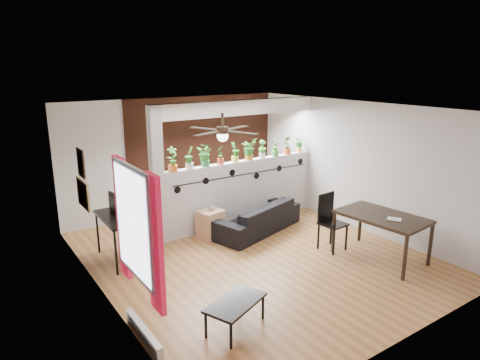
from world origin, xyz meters
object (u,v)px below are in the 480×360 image
object	(u,v)px
folding_chair	(329,216)
ceiling_fan	(223,132)
sofa	(257,218)
office_chair	(141,236)
dining_table	(382,220)
potted_plant_3	(220,154)
potted_plant_1	(189,157)
potted_plant_4	(235,151)
potted_plant_5	(249,148)
potted_plant_6	(262,148)
potted_plant_7	(275,146)
cup	(212,208)
potted_plant_9	(299,144)
potted_plant_2	(205,154)
computer_desk	(119,220)
coffee_table	(235,304)
potted_plant_8	(287,144)
potted_plant_0	(173,158)

from	to	relation	value
folding_chair	ceiling_fan	bearing A→B (deg)	174.24
sofa	folding_chair	bearing A→B (deg)	96.40
office_chair	dining_table	world-z (taller)	office_chair
potted_plant_3	potted_plant_1	bearing A→B (deg)	180.00
ceiling_fan	potted_plant_4	world-z (taller)	ceiling_fan
folding_chair	dining_table	bearing A→B (deg)	-63.08
potted_plant_5	potted_plant_6	xyz separation A→B (m)	(0.35, 0.00, -0.04)
potted_plant_1	potted_plant_7	size ratio (longest dim) A/B	1.01
cup	potted_plant_9	bearing A→B (deg)	7.68
potted_plant_2	potted_plant_7	distance (m)	1.76
potted_plant_5	folding_chair	size ratio (longest dim) A/B	0.44
computer_desk	office_chair	size ratio (longest dim) A/B	1.27
potted_plant_3	potted_plant_6	size ratio (longest dim) A/B	0.99
folding_chair	coffee_table	xyz separation A→B (m)	(-2.81, -1.11, -0.27)
ceiling_fan	potted_plant_3	size ratio (longest dim) A/B	3.12
dining_table	potted_plant_2	bearing A→B (deg)	122.87
potted_plant_5	dining_table	xyz separation A→B (m)	(0.78, -2.84, -0.88)
potted_plant_7	potted_plant_8	distance (m)	0.35
cup	computer_desk	world-z (taller)	computer_desk
potted_plant_9	cup	size ratio (longest dim) A/B	2.88
potted_plant_3	computer_desk	distance (m)	2.42
ceiling_fan	folding_chair	distance (m)	2.74
potted_plant_0	potted_plant_6	bearing A→B (deg)	0.00
potted_plant_8	sofa	bearing A→B (deg)	-155.14
dining_table	folding_chair	bearing A→B (deg)	116.92
ceiling_fan	potted_plant_5	size ratio (longest dim) A/B	2.58
potted_plant_1	sofa	xyz separation A→B (m)	(1.18, -0.59, -1.29)
potted_plant_2	potted_plant_4	xyz separation A→B (m)	(0.70, 0.00, -0.02)
potted_plant_0	potted_plant_5	xyz separation A→B (m)	(1.76, 0.00, -0.01)
potted_plant_4	potted_plant_9	bearing A→B (deg)	0.00
potted_plant_7	potted_plant_4	bearing A→B (deg)	180.00
potted_plant_3	cup	bearing A→B (deg)	-140.55
potted_plant_0	potted_plant_4	size ratio (longest dim) A/B	1.13
potted_plant_2	potted_plant_4	size ratio (longest dim) A/B	1.10
office_chair	coffee_table	size ratio (longest dim) A/B	0.94
potted_plant_7	cup	xyz separation A→B (m)	(-1.82, -0.34, -0.98)
potted_plant_8	computer_desk	bearing A→B (deg)	-175.15
potted_plant_0	potted_plant_7	world-z (taller)	potted_plant_0
potted_plant_1	coffee_table	world-z (taller)	potted_plant_1
ceiling_fan	cup	size ratio (longest dim) A/B	9.27
folding_chair	potted_plant_6	bearing A→B (deg)	90.33
potted_plant_2	sofa	world-z (taller)	potted_plant_2
potted_plant_0	potted_plant_7	bearing A→B (deg)	0.00
potted_plant_3	sofa	xyz separation A→B (m)	(0.48, -0.59, -1.27)
potted_plant_8	coffee_table	world-z (taller)	potted_plant_8
potted_plant_4	sofa	distance (m)	1.42
potted_plant_1	potted_plant_3	distance (m)	0.70
potted_plant_0	potted_plant_8	bearing A→B (deg)	0.00
ceiling_fan	potted_plant_3	distance (m)	2.23
potted_plant_4	computer_desk	world-z (taller)	potted_plant_4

